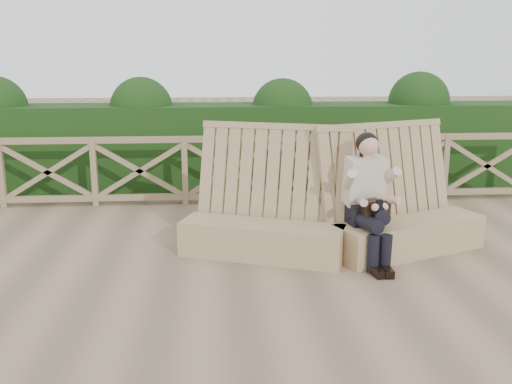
{
  "coord_description": "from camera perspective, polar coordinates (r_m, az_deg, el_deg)",
  "views": [
    {
      "loc": [
        -0.25,
        -5.52,
        2.29
      ],
      "look_at": [
        0.2,
        0.4,
        0.9
      ],
      "focal_mm": 40.0,
      "sensor_mm": 36.0,
      "label": 1
    }
  ],
  "objects": [
    {
      "name": "ground",
      "position": [
        5.98,
        -1.61,
        -9.34
      ],
      "size": [
        60.0,
        60.0,
        0.0
      ],
      "primitive_type": "plane",
      "color": "brown",
      "rests_on": "ground"
    },
    {
      "name": "bench",
      "position": [
        6.9,
        7.93,
        -2.98
      ],
      "size": [
        3.75,
        1.4,
        1.55
      ],
      "rotation": [
        0.0,
        0.0,
        0.01
      ],
      "color": "#8C7450",
      "rests_on": "ground"
    },
    {
      "name": "woman",
      "position": [
        6.62,
        11.21,
        -0.37
      ],
      "size": [
        0.5,
        0.98,
        1.49
      ],
      "rotation": [
        0.0,
        0.0,
        0.18
      ],
      "color": "black",
      "rests_on": "ground"
    },
    {
      "name": "guardrail",
      "position": [
        9.19,
        -2.69,
        2.26
      ],
      "size": [
        10.1,
        0.09,
        1.1
      ],
      "color": "#82644B",
      "rests_on": "ground"
    },
    {
      "name": "hedge",
      "position": [
        10.34,
        -2.91,
        4.59
      ],
      "size": [
        12.0,
        1.2,
        1.5
      ],
      "primitive_type": "cube",
      "color": "black",
      "rests_on": "ground"
    }
  ]
}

